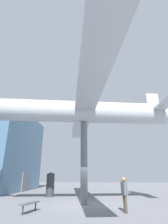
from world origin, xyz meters
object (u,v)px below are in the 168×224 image
at_px(visitor_person, 124,191).
at_px(info_kiosk, 50,184).
at_px(plaza_bench, 30,204).
at_px(support_pylon_central, 84,160).
at_px(suspended_airplane, 81,112).

bearing_deg(visitor_person, info_kiosk, 22.11).
bearing_deg(plaza_bench, visitor_person, -87.57).
height_order(visitor_person, plaza_bench, visitor_person).
bearing_deg(support_pylon_central, visitor_person, -138.80).
height_order(support_pylon_central, info_kiosk, support_pylon_central).
xyz_separation_m(suspended_airplane, visitor_person, (-2.82, -2.76, -5.87)).
distance_m(plaza_bench, info_kiosk, 7.51).
bearing_deg(plaza_bench, info_kiosk, 6.56).
relative_size(visitor_person, info_kiosk, 0.83).
distance_m(suspended_airplane, info_kiosk, 8.03).
bearing_deg(support_pylon_central, suspended_airplane, 99.50).
bearing_deg(support_pylon_central, info_kiosk, 40.10).
bearing_deg(visitor_person, suspended_airplane, 25.94).
bearing_deg(visitor_person, support_pylon_central, 22.77).
relative_size(suspended_airplane, info_kiosk, 9.34).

